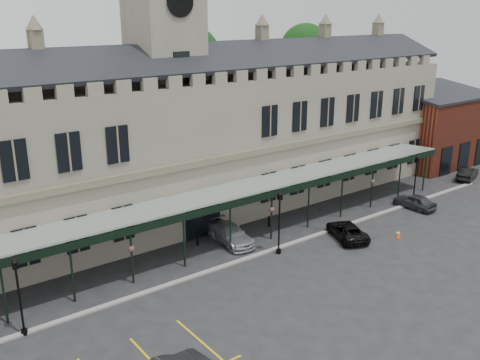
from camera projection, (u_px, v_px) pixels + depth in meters
ground at (295, 290)px, 34.76m from camera, size 140.00×140.00×0.00m
station_building at (169, 146)px, 44.92m from camera, size 60.00×10.36×17.30m
clock_tower at (165, 66)px, 42.98m from camera, size 5.60×5.60×24.80m
canopy at (228, 221)px, 39.72m from camera, size 50.00×4.10×4.30m
brick_annex at (435, 128)px, 62.85m from camera, size 12.40×8.36×9.23m
kerb at (244, 259)px, 38.93m from camera, size 60.00×0.40×0.12m
tree_behind_mid at (191, 57)px, 54.51m from camera, size 6.00×6.00×16.00m
tree_behind_right at (305, 51)px, 63.67m from camera, size 6.00×6.00×16.00m
lamp_post_left at (18, 289)px, 29.14m from camera, size 0.46×0.46×4.82m
lamp_post_mid at (279, 216)px, 39.12m from camera, size 0.48×0.48×5.03m
lamp_post_right at (416, 175)px, 49.26m from camera, size 0.46×0.46×4.90m
traffic_cone at (398, 234)px, 42.71m from camera, size 0.40×0.40×0.64m
sign_board at (236, 233)px, 42.28m from camera, size 0.66×0.22×1.14m
bollard_left at (198, 239)px, 41.25m from camera, size 0.18×0.18×0.99m
bollard_right at (269, 221)px, 44.81m from camera, size 0.17×0.17×0.94m
car_taxi at (230, 234)px, 41.66m from camera, size 2.43×5.15×1.45m
car_van at (347, 231)px, 42.49m from camera, size 3.72×5.05×1.27m
car_right_a at (414, 201)px, 48.95m from camera, size 1.69×4.01×1.36m
car_right_b at (467, 173)px, 57.30m from camera, size 4.46×2.76×1.39m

